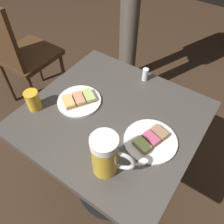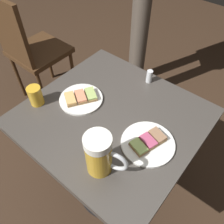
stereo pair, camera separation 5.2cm
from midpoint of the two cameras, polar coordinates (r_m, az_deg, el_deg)
name	(u,v)px [view 2 (the right image)]	position (r m, az deg, el deg)	size (l,w,h in m)	color
ground_plane	(112,185)	(1.58, 0.99, -17.70)	(6.00, 6.00, 0.00)	#382619
cafe_table	(112,138)	(1.10, 1.36, -6.44)	(0.71, 0.68, 0.71)	black
plate_near	(81,98)	(1.03, -6.25, 3.37)	(0.19, 0.19, 0.03)	white
plate_far	(148,143)	(0.89, 10.53, -7.55)	(0.21, 0.21, 0.03)	white
beer_mug	(100,155)	(0.76, -1.02, -10.55)	(0.15, 0.09, 0.17)	gold
beer_glass_small	(36,96)	(1.03, -17.04, 3.85)	(0.06, 0.06, 0.09)	gold
salt_shaker	(150,76)	(1.12, 10.61, 8.61)	(0.03, 0.03, 0.06)	silver
cafe_chair	(29,48)	(1.81, -18.98, 14.83)	(0.38, 0.38, 0.89)	#472D19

